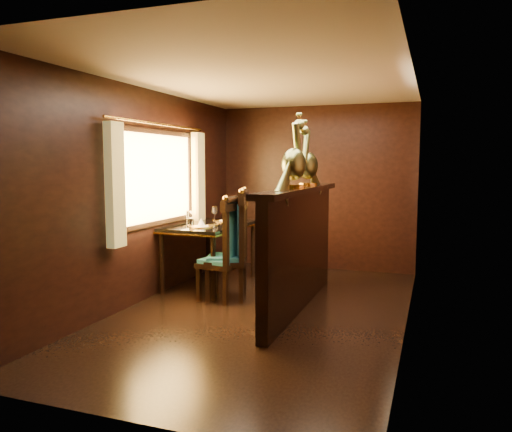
{
  "coord_description": "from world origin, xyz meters",
  "views": [
    {
      "loc": [
        1.72,
        -5.05,
        1.62
      ],
      "look_at": [
        -0.2,
        0.33,
        1.02
      ],
      "focal_mm": 35.0,
      "sensor_mm": 36.0,
      "label": 1
    }
  ],
  "objects_px": {
    "chair_right": "(236,241)",
    "peacock_left": "(294,150)",
    "dining_table": "(210,230)",
    "peacock_right": "(308,154)",
    "chair_left": "(229,246)"
  },
  "relations": [
    {
      "from": "chair_right",
      "to": "peacock_left",
      "type": "distance_m",
      "value": 1.39
    },
    {
      "from": "dining_table",
      "to": "peacock_right",
      "type": "bearing_deg",
      "value": -8.47
    },
    {
      "from": "peacock_left",
      "to": "chair_right",
      "type": "bearing_deg",
      "value": 154.8
    },
    {
      "from": "chair_right",
      "to": "peacock_left",
      "type": "xyz_separation_m",
      "value": [
        0.81,
        -0.38,
        1.07
      ]
    },
    {
      "from": "peacock_left",
      "to": "peacock_right",
      "type": "height_order",
      "value": "peacock_left"
    },
    {
      "from": "dining_table",
      "to": "chair_left",
      "type": "relative_size",
      "value": 1.12
    },
    {
      "from": "chair_left",
      "to": "dining_table",
      "type": "bearing_deg",
      "value": 139.5
    },
    {
      "from": "chair_left",
      "to": "peacock_left",
      "type": "distance_m",
      "value": 1.42
    },
    {
      "from": "peacock_right",
      "to": "dining_table",
      "type": "bearing_deg",
      "value": 169.75
    },
    {
      "from": "dining_table",
      "to": "peacock_right",
      "type": "relative_size",
      "value": 1.9
    },
    {
      "from": "chair_right",
      "to": "peacock_right",
      "type": "distance_m",
      "value": 1.33
    },
    {
      "from": "chair_left",
      "to": "peacock_right",
      "type": "height_order",
      "value": "peacock_right"
    },
    {
      "from": "peacock_left",
      "to": "chair_left",
      "type": "bearing_deg",
      "value": 163.06
    },
    {
      "from": "dining_table",
      "to": "chair_left",
      "type": "bearing_deg",
      "value": -47.47
    },
    {
      "from": "dining_table",
      "to": "peacock_left",
      "type": "xyz_separation_m",
      "value": [
        1.38,
        -0.87,
        1.01
      ]
    }
  ]
}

